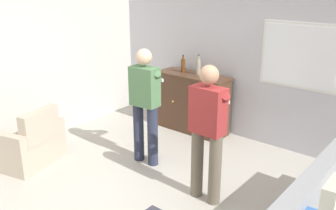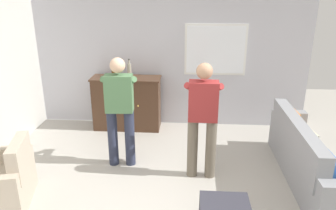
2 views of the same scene
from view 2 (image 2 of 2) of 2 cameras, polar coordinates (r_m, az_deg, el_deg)
name	(u,v)px [view 2 (image 2 of 2)]	position (r m, az deg, el deg)	size (l,w,h in m)	color
ground	(158,200)	(4.42, -1.72, -16.28)	(10.40, 10.40, 0.00)	#B2ADA3
wall_back_with_window	(172,54)	(6.33, 0.75, 8.89)	(5.20, 0.15, 2.80)	silver
couch	(305,158)	(5.03, 22.78, -8.53)	(0.57, 2.33, 0.89)	gray
armchair	(5,183)	(4.69, -26.58, -12.09)	(0.83, 1.01, 0.85)	#B2A38E
sideboard_cabinet	(127,103)	(6.33, -7.16, 0.34)	(1.30, 0.49, 1.02)	#472D1E
bottle_wine_green	(113,70)	(6.22, -9.49, 5.95)	(0.07, 0.07, 0.30)	#593314
bottle_liquor_amber	(129,70)	(6.19, -6.74, 6.12)	(0.08, 0.08, 0.34)	gray
person_standing_left	(120,107)	(4.87, -8.39, -0.39)	(0.56, 0.49, 1.68)	#282D42
person_standing_right	(203,116)	(4.53, 6.08, -1.87)	(0.56, 0.48, 1.68)	#6B6051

